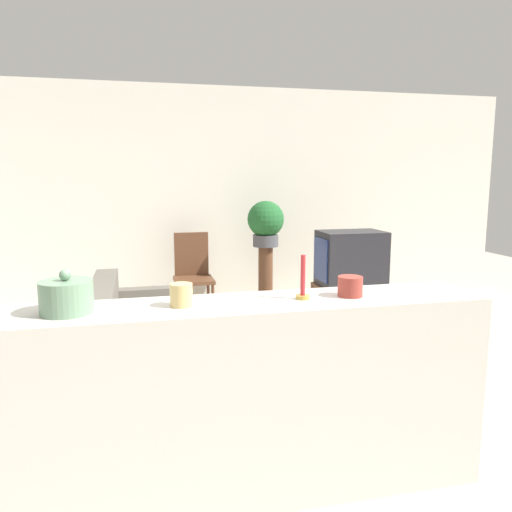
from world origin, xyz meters
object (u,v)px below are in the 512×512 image
at_px(couch, 139,341).
at_px(television, 350,258).
at_px(potted_plant, 266,222).
at_px(wooden_chair, 193,272).
at_px(decorative_bowl, 66,297).

relative_size(couch, television, 2.34).
bearing_deg(potted_plant, television, -39.70).
xyz_separation_m(wooden_chair, potted_plant, (0.85, -0.09, 0.56)).
xyz_separation_m(wooden_chair, decorative_bowl, (-0.92, -3.34, 0.56)).
bearing_deg(television, couch, -159.95).
height_order(potted_plant, decorative_bowl, potted_plant).
height_order(couch, wooden_chair, wooden_chair).
bearing_deg(television, potted_plant, 140.30).
height_order(couch, television, television).
relative_size(television, decorative_bowl, 2.92).
bearing_deg(couch, decorative_bowl, -99.68).
distance_m(wooden_chair, potted_plant, 1.02).
bearing_deg(potted_plant, decorative_bowl, -118.60).
xyz_separation_m(television, decorative_bowl, (-2.55, -2.60, 0.34)).
height_order(couch, potted_plant, potted_plant).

